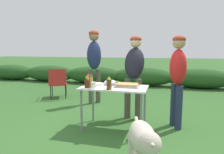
# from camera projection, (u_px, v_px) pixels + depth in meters

# --- Properties ---
(ground_plane) EXTENTS (60.00, 60.00, 0.00)m
(ground_plane) POSITION_uv_depth(u_px,v_px,m) (114.00, 129.00, 3.46)
(ground_plane) COLOR #336028
(shrub_hedge) EXTENTS (14.40, 0.90, 0.68)m
(shrub_hedge) POSITION_uv_depth(u_px,v_px,m) (143.00, 77.00, 7.59)
(shrub_hedge) COLOR #234C1E
(shrub_hedge) RESTS_ON ground
(folding_table) EXTENTS (1.10, 0.64, 0.74)m
(folding_table) POSITION_uv_depth(u_px,v_px,m) (114.00, 91.00, 3.37)
(folding_table) COLOR white
(folding_table) RESTS_ON ground
(food_tray) EXTENTS (0.40, 0.28, 0.06)m
(food_tray) POSITION_uv_depth(u_px,v_px,m) (127.00, 85.00, 3.35)
(food_tray) COLOR #9E9EA3
(food_tray) RESTS_ON folding_table
(plate_stack) EXTENTS (0.22, 0.22, 0.04)m
(plate_stack) POSITION_uv_depth(u_px,v_px,m) (98.00, 84.00, 3.51)
(plate_stack) COLOR white
(plate_stack) RESTS_ON folding_table
(mixing_bowl) EXTENTS (0.22, 0.22, 0.09)m
(mixing_bowl) POSITION_uv_depth(u_px,v_px,m) (110.00, 82.00, 3.55)
(mixing_bowl) COLOR silver
(mixing_bowl) RESTS_ON folding_table
(paper_cup_stack) EXTENTS (0.08, 0.08, 0.10)m
(paper_cup_stack) POSITION_uv_depth(u_px,v_px,m) (94.00, 85.00, 3.21)
(paper_cup_stack) COLOR white
(paper_cup_stack) RESTS_ON folding_table
(beer_bottle) EXTENTS (0.08, 0.08, 0.21)m
(beer_bottle) POSITION_uv_depth(u_px,v_px,m) (109.00, 83.00, 3.11)
(beer_bottle) COLOR brown
(beer_bottle) RESTS_ON folding_table
(bbq_sauce_bottle) EXTENTS (0.07, 0.07, 0.17)m
(bbq_sauce_bottle) POSITION_uv_depth(u_px,v_px,m) (87.00, 83.00, 3.24)
(bbq_sauce_bottle) COLOR #562314
(bbq_sauce_bottle) RESTS_ON folding_table
(spice_jar) EXTENTS (0.07, 0.07, 0.21)m
(spice_jar) POSITION_uv_depth(u_px,v_px,m) (91.00, 81.00, 3.29)
(spice_jar) COLOR #B2893D
(spice_jar) RESTS_ON folding_table
(ketchup_bottle) EXTENTS (0.06, 0.06, 0.17)m
(ketchup_bottle) POSITION_uv_depth(u_px,v_px,m) (110.00, 83.00, 3.26)
(ketchup_bottle) COLOR red
(ketchup_bottle) RESTS_ON folding_table
(mustard_bottle) EXTENTS (0.08, 0.08, 0.21)m
(mustard_bottle) POSITION_uv_depth(u_px,v_px,m) (88.00, 80.00, 3.50)
(mustard_bottle) COLOR yellow
(mustard_bottle) RESTS_ON folding_table
(standing_person_in_olive_jacket) EXTENTS (0.40, 0.51, 1.63)m
(standing_person_in_olive_jacket) POSITION_uv_depth(u_px,v_px,m) (134.00, 67.00, 3.95)
(standing_person_in_olive_jacket) COLOR #4C473D
(standing_person_in_olive_jacket) RESTS_ON ground
(standing_person_in_navy_coat) EXTENTS (0.45, 0.45, 1.83)m
(standing_person_in_navy_coat) POSITION_uv_depth(u_px,v_px,m) (94.00, 58.00, 4.97)
(standing_person_in_navy_coat) COLOR #4C473D
(standing_person_in_navy_coat) RESTS_ON ground
(standing_person_in_gray_fleece) EXTENTS (0.38, 0.43, 1.60)m
(standing_person_in_gray_fleece) POSITION_uv_depth(u_px,v_px,m) (178.00, 72.00, 3.40)
(standing_person_in_gray_fleece) COLOR #232D4C
(standing_person_in_gray_fleece) RESTS_ON ground
(dog) EXTENTS (0.41, 0.89, 0.71)m
(dog) POSITION_uv_depth(u_px,v_px,m) (143.00, 142.00, 1.92)
(dog) COLOR beige
(dog) RESTS_ON ground
(camp_chair_green_behind_table) EXTENTS (0.67, 0.73, 0.83)m
(camp_chair_green_behind_table) POSITION_uv_depth(u_px,v_px,m) (58.00, 82.00, 5.57)
(camp_chair_green_behind_table) COLOR maroon
(camp_chair_green_behind_table) RESTS_ON ground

